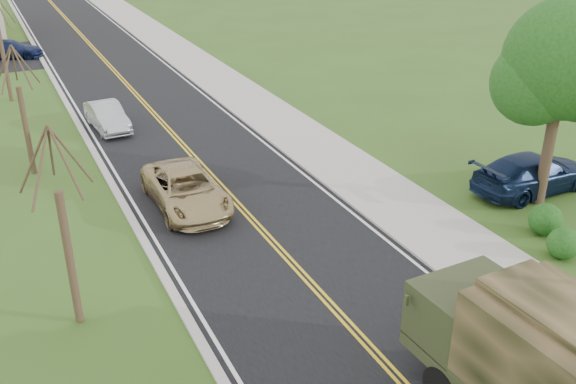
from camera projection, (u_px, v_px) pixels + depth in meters
road at (109, 65)px, 45.96m from camera, size 8.00×120.00×0.01m
curb_right at (166, 59)px, 47.56m from camera, size 0.30×120.00×0.12m
sidewalk_right at (188, 56)px, 48.26m from camera, size 3.20×120.00×0.10m
curb_left at (49, 71)px, 44.31m from camera, size 0.30×120.00×0.10m
leafy_tree at (563, 69)px, 23.52m from camera, size 4.83×4.50×8.10m
bare_tree_a at (67, 243)px, 17.67m from camera, size 1.93×2.26×6.08m
bare_tree_b at (25, 120)px, 27.50m from camera, size 1.83×2.14×5.73m
bare_tree_c at (3, 55)px, 37.14m from camera, size 2.04×2.39×6.42m
military_truck at (570, 383)px, 13.33m from camera, size 2.95×7.68×3.78m
suv_champagne at (186, 189)px, 25.25m from camera, size 2.52×5.46×1.52m
sedan_silver at (107, 117)px, 33.50m from camera, size 1.77×4.28×1.38m
pickup_navy at (533, 173)px, 26.53m from camera, size 5.67×2.46×1.62m
lot_car_navy at (10, 49)px, 47.69m from camera, size 4.94×3.25×1.33m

